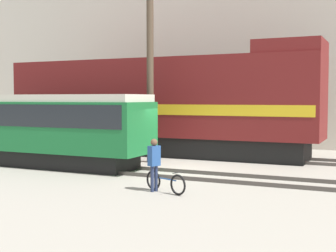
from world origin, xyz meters
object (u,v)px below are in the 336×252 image
(freight_locomotive, at_px, (159,105))
(streetcar, at_px, (32,125))
(person, at_px, (154,160))
(utility_pole_left, at_px, (150,72))
(bicycle, at_px, (165,182))

(freight_locomotive, bearing_deg, streetcar, -119.67)
(person, xyz_separation_m, utility_pole_left, (-3.17, 5.91, 3.07))
(utility_pole_left, bearing_deg, streetcar, -145.76)
(bicycle, relative_size, person, 0.99)
(streetcar, relative_size, bicycle, 6.71)
(freight_locomotive, xyz_separation_m, utility_pole_left, (0.96, -2.92, 1.49))
(streetcar, bearing_deg, bicycle, -20.84)
(streetcar, xyz_separation_m, utility_pole_left, (4.29, 2.92, 2.32))
(freight_locomotive, distance_m, person, 9.88)
(streetcar, height_order, utility_pole_left, utility_pole_left)
(freight_locomotive, relative_size, person, 10.01)
(freight_locomotive, relative_size, utility_pole_left, 2.03)
(freight_locomotive, height_order, bicycle, freight_locomotive)
(freight_locomotive, bearing_deg, person, -64.90)
(freight_locomotive, relative_size, bicycle, 10.10)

